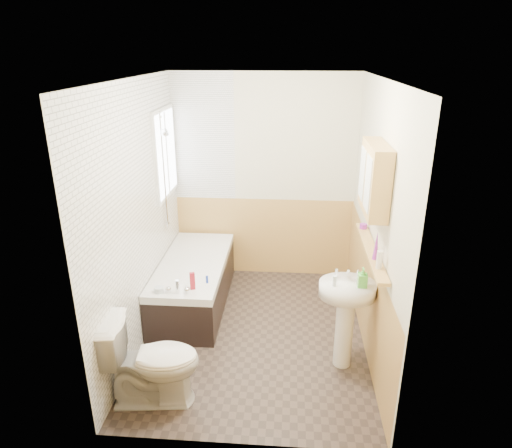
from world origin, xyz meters
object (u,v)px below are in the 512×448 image
at_px(bathtub, 194,282).
at_px(medicine_cabinet, 375,179).
at_px(sink, 346,307).
at_px(toilet, 151,361).
at_px(pine_shelf, 371,251).

distance_m(bathtub, medicine_cabinet, 2.40).
relative_size(sink, medicine_cabinet, 1.49).
distance_m(toilet, pine_shelf, 2.07).
height_order(sink, pine_shelf, pine_shelf).
xyz_separation_m(sink, medicine_cabinet, (0.17, 0.17, 1.13)).
xyz_separation_m(bathtub, pine_shelf, (1.77, -0.78, 0.80)).
distance_m(sink, pine_shelf, 0.54).
bearing_deg(bathtub, sink, -31.09).
xyz_separation_m(bathtub, sink, (1.57, -0.95, 0.32)).
bearing_deg(bathtub, toilet, -91.12).
bearing_deg(pine_shelf, sink, -140.52).
bearing_deg(sink, pine_shelf, 51.58).
distance_m(bathtub, sink, 1.86).
xyz_separation_m(bathtub, toilet, (-0.03, -1.53, 0.10)).
relative_size(sink, pine_shelf, 0.77).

